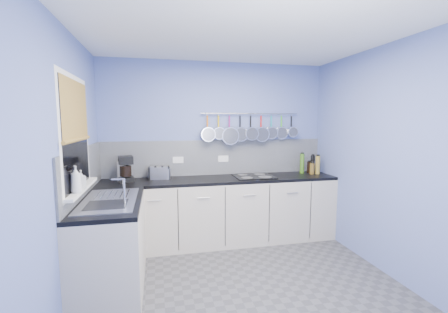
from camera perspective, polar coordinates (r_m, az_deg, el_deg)
name	(u,v)px	position (r m, az deg, el deg)	size (l,w,h in m)	color
floor	(245,288)	(3.33, 3.98, -23.65)	(3.20, 3.00, 0.02)	#47474C
ceiling	(247,29)	(2.99, 4.40, 22.94)	(3.20, 3.00, 0.02)	white
wall_back	(216,150)	(4.36, -1.53, 1.16)	(3.20, 0.02, 2.50)	#5D6DB0
wall_front	(337,211)	(1.55, 20.64, -9.59)	(3.20, 0.02, 2.50)	#5D6DB0
wall_left	(64,171)	(2.89, -28.09, -2.50)	(0.02, 3.00, 2.50)	#5D6DB0
wall_right	(389,161)	(3.70, 28.81, -0.68)	(0.02, 3.00, 2.50)	#5D6DB0
backsplash_back	(216,157)	(4.35, -1.47, -0.17)	(3.20, 0.02, 0.50)	gray
backsplash_left	(84,171)	(3.48, -25.02, -2.57)	(0.02, 1.80, 0.50)	gray
cabinet_run_back	(220,212)	(4.22, -0.67, -10.38)	(3.20, 0.60, 0.86)	beige
worktop_back	(220,180)	(4.11, -0.68, -4.38)	(3.20, 0.60, 0.04)	black
cabinet_run_left	(112,246)	(3.33, -20.50, -15.65)	(0.60, 1.20, 0.86)	beige
worktop_left	(110,202)	(3.19, -20.83, -8.13)	(0.60, 1.20, 0.04)	black
window_frame	(75,134)	(3.14, -26.32, 3.78)	(0.01, 1.00, 1.10)	white
window_glass	(76,134)	(3.14, -26.23, 3.78)	(0.01, 0.90, 1.00)	black
bamboo_blind	(76,110)	(3.14, -26.31, 7.89)	(0.01, 0.90, 0.55)	olive
window_sill	(81,188)	(3.20, -25.40, -5.44)	(0.10, 0.98, 0.03)	white
sink_unit	(110,200)	(3.18, -20.85, -7.72)	(0.50, 0.95, 0.01)	silver
mixer_tap	(124,191)	(2.96, -18.37, -6.18)	(0.12, 0.08, 0.26)	silver
socket_left	(178,160)	(4.27, -8.69, -0.65)	(0.15, 0.01, 0.09)	white
socket_right	(223,159)	(4.36, -0.14, -0.42)	(0.15, 0.01, 0.09)	white
pot_rail	(251,114)	(4.41, 5.06, 8.10)	(0.02, 0.02, 1.45)	silver
soap_bottle_a	(76,179)	(2.92, -26.27, -3.90)	(0.09, 0.09, 0.24)	white
soap_bottle_b	(81,179)	(3.10, -25.46, -3.92)	(0.08, 0.08, 0.17)	white
paper_towel	(122,171)	(4.10, -18.77, -2.67)	(0.11, 0.11, 0.26)	white
coffee_maker	(126,169)	(4.04, -18.12, -2.27)	(0.18, 0.21, 0.33)	black
toaster	(159,173)	(4.14, -12.21, -3.04)	(0.26, 0.15, 0.16)	silver
canister	(167,174)	(4.11, -10.76, -3.22)	(0.10, 0.10, 0.14)	silver
hob	(254,176)	(4.23, 5.62, -3.76)	(0.53, 0.47, 0.01)	black
pan_0	(207,127)	(4.25, -3.15, 5.51)	(0.20, 0.11, 0.39)	silver
pan_1	(219,126)	(4.28, -1.05, 5.71)	(0.18, 0.09, 0.37)	silver
pan_2	(229,129)	(4.31, 1.03, 5.21)	(0.25, 0.10, 0.44)	silver
pan_3	(240,128)	(4.35, 3.07, 5.49)	(0.21, 0.09, 0.40)	silver
pan_4	(251,127)	(4.40, 5.07, 5.58)	(0.20, 0.11, 0.39)	silver
pan_5	(261,128)	(4.45, 7.03, 5.43)	(0.22, 0.09, 0.41)	silver
pan_6	(271,126)	(4.50, 8.95, 5.65)	(0.18, 0.07, 0.37)	silver
pan_7	(281,127)	(4.56, 10.81, 5.60)	(0.19, 0.06, 0.38)	silver
pan_8	(291,126)	(4.63, 12.63, 5.75)	(0.16, 0.10, 0.35)	silver
condiment_0	(313,164)	(4.68, 16.44, -1.43)	(0.06, 0.06, 0.26)	black
condiment_1	(309,167)	(4.68, 15.81, -1.99)	(0.06, 0.06, 0.17)	black
condiment_2	(302,164)	(4.62, 14.56, -1.30)	(0.06, 0.06, 0.29)	#3F721E
condiment_3	(318,165)	(4.62, 17.32, -1.54)	(0.07, 0.07, 0.27)	olive
condiment_4	(312,169)	(4.59, 16.33, -2.22)	(0.07, 0.07, 0.16)	brown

